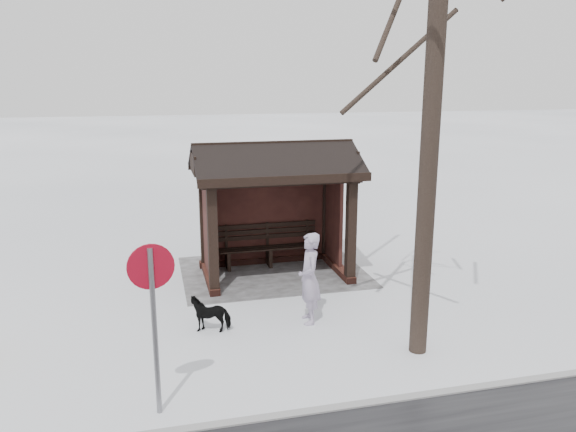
% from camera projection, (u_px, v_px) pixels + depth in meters
% --- Properties ---
extents(ground, '(120.00, 120.00, 0.00)m').
position_uv_depth(ground, '(275.00, 275.00, 12.98)').
color(ground, white).
rests_on(ground, ground).
extents(kerb, '(120.00, 0.15, 0.06)m').
position_uv_depth(kerb, '(361.00, 405.00, 7.79)').
color(kerb, gray).
rests_on(kerb, ground).
extents(trampled_patch, '(4.20, 3.20, 0.02)m').
position_uv_depth(trampled_patch, '(273.00, 272.00, 13.16)').
color(trampled_patch, gray).
rests_on(trampled_patch, ground).
extents(bus_shelter, '(3.60, 2.40, 3.09)m').
position_uv_depth(bus_shelter, '(273.00, 182.00, 12.61)').
color(bus_shelter, '#381A14').
rests_on(bus_shelter, ground).
extents(pedestrian, '(0.45, 0.65, 1.71)m').
position_uv_depth(pedestrian, '(309.00, 278.00, 10.28)').
color(pedestrian, '#A597B1').
rests_on(pedestrian, ground).
extents(dog, '(0.80, 0.51, 0.63)m').
position_uv_depth(dog, '(211.00, 313.00, 10.09)').
color(dog, black).
rests_on(dog, ground).
extents(road_sign, '(0.61, 0.12, 2.38)m').
position_uv_depth(road_sign, '(152.00, 294.00, 7.24)').
color(road_sign, slate).
rests_on(road_sign, ground).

